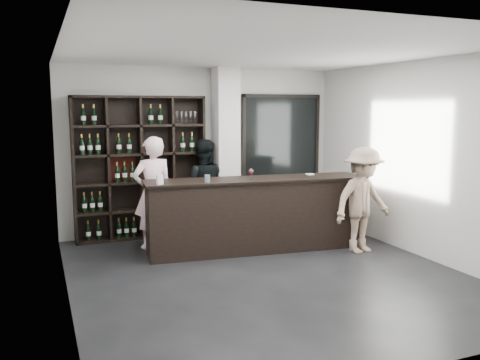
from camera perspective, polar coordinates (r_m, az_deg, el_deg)
name	(u,v)px	position (r m, az deg, el deg)	size (l,w,h in m)	color
floor	(266,274)	(6.91, 2.90, -10.52)	(5.00, 5.50, 0.01)	black
wine_shelf	(140,168)	(8.72, -11.11, 1.36)	(2.20, 0.35, 2.40)	black
structural_column	(226,151)	(9.00, -1.60, 3.32)	(0.40, 0.40, 2.90)	silver
glass_panel	(281,150)	(9.68, 4.63, 3.34)	(1.60, 0.08, 2.10)	black
tasting_counter	(257,214)	(7.87, 1.89, -3.88)	(3.43, 0.71, 1.13)	black
taster_pink	(153,193)	(8.08, -9.74, -1.41)	(0.64, 0.42, 1.76)	#FFCED6
taster_black	(203,187)	(8.86, -4.16, -0.80)	(0.81, 0.63, 1.66)	black
customer	(363,200)	(7.93, 13.61, -2.23)	(1.04, 0.60, 1.62)	gray
wine_glass	(251,173)	(7.62, 1.26, 0.75)	(0.08, 0.08, 0.19)	white
spit_cup	(207,179)	(7.35, -3.69, 0.16)	(0.08, 0.08, 0.11)	#A5BECE
napkin_stack	(310,174)	(8.25, 7.85, 0.65)	(0.11, 0.11, 0.02)	white
card_stand	(160,180)	(7.22, -9.00, 0.04)	(0.09, 0.05, 0.14)	white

